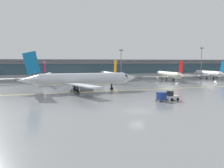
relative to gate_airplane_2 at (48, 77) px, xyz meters
The scene contains 13 objects.
ground_plane 62.91m from the gate_airplane_2, 76.67° to the right, with size 400.00×400.00×0.00m, color gray.
taxiway_centreline_stripe 34.40m from the gate_airplane_2, 73.68° to the right, with size 110.00×0.36×0.01m, color yellow.
terminal_concourse 27.24m from the gate_airplane_2, 57.73° to the left, with size 196.39×11.00×9.60m.
gate_airplane_2 is the anchor object (origin of this frame).
gate_airplane_3 25.59m from the gate_airplane_2, ahead, with size 25.69×27.53×9.15m.
gate_airplane_4 52.41m from the gate_airplane_2, ahead, with size 24.99×26.82×8.90m.
gate_airplane_5 76.66m from the gate_airplane_2, ahead, with size 24.95×26.88×8.90m.
taxiing_regional_jet 32.30m from the gate_airplane_2, 73.44° to the right, with size 34.16×31.71×11.31m.
baggage_tug 58.56m from the gate_airplane_2, 63.71° to the right, with size 2.82×2.02×2.10m.
cargo_dolly_lead 57.87m from the gate_airplane_2, 66.40° to the right, with size 2.36×1.97×1.94m.
apron_light_mast_1 17.13m from the gate_airplane_2, 110.21° to the left, with size 1.80×0.36×13.01m.
apron_light_mast_2 38.59m from the gate_airplane_2, 22.82° to the left, with size 1.80×0.36×14.40m.
apron_light_mast_3 81.76m from the gate_airplane_2, ahead, with size 1.80×0.36×16.05m.
Camera 1 is at (-14.89, -38.38, 8.38)m, focal length 38.76 mm.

